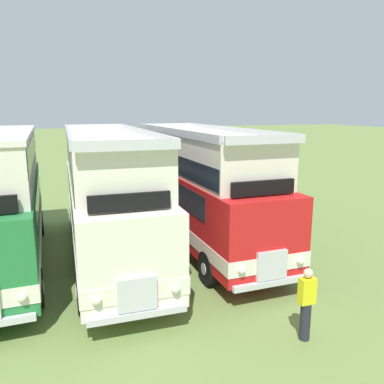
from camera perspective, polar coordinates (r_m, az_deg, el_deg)
bus_seventh_in_row at (r=13.85m, az=-12.27°, el=0.05°), size 2.90×10.82×4.52m
bus_eighth_in_row at (r=14.86m, az=1.27°, el=1.12°), size 2.63×10.25×4.52m
marshal_person at (r=9.46m, az=16.44°, el=-15.45°), size 0.36×0.24×1.73m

